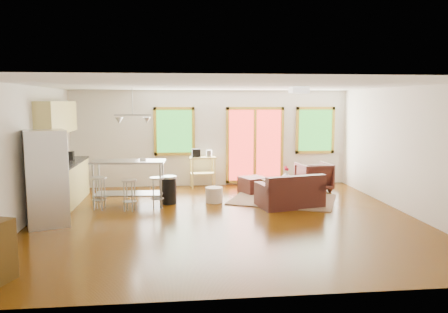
{
  "coord_description": "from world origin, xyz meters",
  "views": [
    {
      "loc": [
        -0.94,
        -8.33,
        2.3
      ],
      "look_at": [
        0.0,
        0.3,
        1.2
      ],
      "focal_mm": 35.0,
      "sensor_mm": 36.0,
      "label": 1
    }
  ],
  "objects": [
    {
      "name": "left_wall",
      "position": [
        -3.76,
        0.0,
        1.3
      ],
      "size": [
        0.02,
        7.0,
        2.6
      ],
      "primitive_type": "cube",
      "color": "silver",
      "rests_on": "ground"
    },
    {
      "name": "trash_can",
      "position": [
        -1.12,
        1.42,
        0.32
      ],
      "size": [
        0.44,
        0.44,
        0.63
      ],
      "rotation": [
        0.0,
        0.0,
        0.36
      ],
      "color": "black",
      "rests_on": "floor"
    },
    {
      "name": "ceiling",
      "position": [
        0.0,
        0.0,
        2.61
      ],
      "size": [
        7.5,
        7.0,
        0.02
      ],
      "primitive_type": "cube",
      "color": "white",
      "rests_on": "ground"
    },
    {
      "name": "coffee_table",
      "position": [
        1.67,
        2.03,
        0.33
      ],
      "size": [
        1.12,
        0.91,
        0.39
      ],
      "rotation": [
        0.0,
        0.0,
        0.39
      ],
      "color": "#3A270B",
      "rests_on": "floor"
    },
    {
      "name": "window_right",
      "position": [
        2.9,
        3.46,
        1.5
      ],
      "size": [
        1.1,
        0.05,
        1.3
      ],
      "color": "#1C5519",
      "rests_on": "back_wall"
    },
    {
      "name": "window_left",
      "position": [
        -1.0,
        3.46,
        1.5
      ],
      "size": [
        1.1,
        0.05,
        1.3
      ],
      "color": "#1C5519",
      "rests_on": "back_wall"
    },
    {
      "name": "french_doors",
      "position": [
        1.2,
        3.46,
        1.1
      ],
      "size": [
        1.6,
        0.05,
        2.1
      ],
      "color": "#AF251E",
      "rests_on": "back_wall"
    },
    {
      "name": "bar_stool_c",
      "position": [
        -1.37,
        1.05,
        0.5
      ],
      "size": [
        0.34,
        0.34,
        0.67
      ],
      "rotation": [
        0.0,
        0.0,
        0.08
      ],
      "color": "#B7BABC",
      "rests_on": "floor"
    },
    {
      "name": "refrigerator",
      "position": [
        -3.34,
        -0.08,
        0.89
      ],
      "size": [
        0.91,
        0.9,
        1.78
      ],
      "rotation": [
        0.0,
        0.0,
        0.36
      ],
      "color": "#B7BABC",
      "rests_on": "floor"
    },
    {
      "name": "book",
      "position": [
        2.12,
        1.87,
        0.54
      ],
      "size": [
        0.21,
        0.07,
        0.29
      ],
      "primitive_type": "imported",
      "rotation": [
        0.0,
        0.0,
        0.19
      ],
      "color": "maroon",
      "rests_on": "coffee_table"
    },
    {
      "name": "loveseat",
      "position": [
        1.52,
        0.83,
        0.29
      ],
      "size": [
        1.5,
        1.06,
        0.73
      ],
      "rotation": [
        0.0,
        0.0,
        0.22
      ],
      "color": "#321411",
      "rests_on": "floor"
    },
    {
      "name": "floor",
      "position": [
        0.0,
        0.0,
        -0.01
      ],
      "size": [
        7.5,
        7.0,
        0.02
      ],
      "primitive_type": "cube",
      "color": "#3A1E02",
      "rests_on": "ground"
    },
    {
      "name": "rug",
      "position": [
        1.53,
        1.5,
        0.01
      ],
      "size": [
        2.85,
        2.58,
        0.02
      ],
      "primitive_type": "cube",
      "rotation": [
        0.0,
        0.0,
        -0.42
      ],
      "color": "#536643",
      "rests_on": "floor"
    },
    {
      "name": "ceiling_flush",
      "position": [
        1.6,
        0.6,
        2.53
      ],
      "size": [
        0.35,
        0.35,
        0.12
      ],
      "primitive_type": "cube",
      "color": "white",
      "rests_on": "ceiling"
    },
    {
      "name": "bar_stool_a",
      "position": [
        -2.61,
        1.04,
        0.52
      ],
      "size": [
        0.38,
        0.38,
        0.7
      ],
      "rotation": [
        0.0,
        0.0,
        -0.17
      ],
      "color": "#B7BABC",
      "rests_on": "floor"
    },
    {
      "name": "front_wall",
      "position": [
        0.0,
        -3.51,
        1.3
      ],
      "size": [
        7.5,
        0.02,
        2.6
      ],
      "primitive_type": "cube",
      "color": "silver",
      "rests_on": "ground"
    },
    {
      "name": "vase",
      "position": [
        1.69,
        1.88,
        0.52
      ],
      "size": [
        0.24,
        0.25,
        0.34
      ],
      "rotation": [
        0.0,
        0.0,
        0.25
      ],
      "color": "silver",
      "rests_on": "coffee_table"
    },
    {
      "name": "pouf",
      "position": [
        -0.1,
        1.44,
        0.17
      ],
      "size": [
        0.48,
        0.48,
        0.35
      ],
      "primitive_type": "cylinder",
      "rotation": [
        0.0,
        0.0,
        0.25
      ],
      "color": "beige",
      "rests_on": "floor"
    },
    {
      "name": "ottoman",
      "position": [
        0.98,
        2.39,
        0.2
      ],
      "size": [
        0.79,
        0.79,
        0.4
      ],
      "primitive_type": "cube",
      "rotation": [
        0.0,
        0.0,
        0.42
      ],
      "color": "#321411",
      "rests_on": "floor"
    },
    {
      "name": "pendant_light",
      "position": [
        -1.9,
        1.5,
        1.9
      ],
      "size": [
        0.8,
        0.18,
        0.79
      ],
      "color": "gray",
      "rests_on": "ceiling"
    },
    {
      "name": "kitchen_cart",
      "position": [
        -0.28,
        3.21,
        0.71
      ],
      "size": [
        0.72,
        0.49,
        1.05
      ],
      "rotation": [
        0.0,
        0.0,
        0.08
      ],
      "color": "#CDBD65",
      "rests_on": "floor"
    },
    {
      "name": "armchair",
      "position": [
        2.57,
        2.47,
        0.4
      ],
      "size": [
        0.87,
        0.83,
        0.81
      ],
      "primitive_type": "imported",
      "rotation": [
        0.0,
        0.0,
        3.27
      ],
      "color": "#321411",
      "rests_on": "floor"
    },
    {
      "name": "cup",
      "position": [
        -1.69,
        1.32,
        1.02
      ],
      "size": [
        0.16,
        0.14,
        0.14
      ],
      "primitive_type": "imported",
      "rotation": [
        0.0,
        0.0,
        -0.22
      ],
      "color": "white",
      "rests_on": "island"
    },
    {
      "name": "back_wall",
      "position": [
        0.0,
        3.51,
        1.3
      ],
      "size": [
        7.5,
        0.02,
        2.6
      ],
      "primitive_type": "cube",
      "color": "silver",
      "rests_on": "ground"
    },
    {
      "name": "island",
      "position": [
        -2.01,
        1.34,
        0.69
      ],
      "size": [
        1.63,
        0.75,
        1.01
      ],
      "rotation": [
        0.0,
        0.0,
        -0.07
      ],
      "color": "#B7BABC",
      "rests_on": "floor"
    },
    {
      "name": "cabinets",
      "position": [
        -3.49,
        1.7,
        0.93
      ],
      "size": [
        0.64,
        2.24,
        2.3
      ],
      "color": "#CDBD65",
      "rests_on": "floor"
    },
    {
      "name": "bar_stool_b",
      "position": [
        -1.95,
        0.84,
        0.5
      ],
      "size": [
        0.38,
        0.38,
        0.67
      ],
      "rotation": [
        0.0,
        0.0,
        -0.23
      ],
      "color": "#B7BABC",
      "rests_on": "floor"
    },
    {
      "name": "right_wall",
      "position": [
        3.76,
        0.0,
        1.3
      ],
      "size": [
        0.02,
        7.0,
        2.6
      ],
      "primitive_type": "cube",
      "color": "silver",
      "rests_on": "ground"
    }
  ]
}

